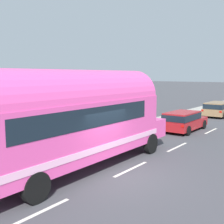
{
  "coord_description": "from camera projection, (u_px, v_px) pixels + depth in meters",
  "views": [
    {
      "loc": [
        6.33,
        -8.72,
        3.92
      ],
      "look_at": [
        -1.71,
        1.96,
        2.18
      ],
      "focal_mm": 45.99,
      "sensor_mm": 36.0,
      "label": 1
    }
  ],
  "objects": [
    {
      "name": "car_second",
      "position": [
        218.0,
        108.0,
        27.05
      ],
      "size": [
        2.0,
        4.34,
        1.37
      ],
      "color": "olive",
      "rests_on": "ground"
    },
    {
      "name": "painted_bus",
      "position": [
        69.0,
        116.0,
        11.28
      ],
      "size": [
        2.62,
        11.63,
        4.12
      ],
      "color": "#EA4C9E",
      "rests_on": "ground"
    },
    {
      "name": "car_lead",
      "position": [
        183.0,
        120.0,
        20.03
      ],
      "size": [
        1.95,
        4.41,
        1.37
      ],
      "color": "#A5191E",
      "rests_on": "ground"
    },
    {
      "name": "ground_plane",
      "position": [
        117.0,
        176.0,
        11.19
      ],
      "size": [
        300.0,
        300.0,
        0.0
      ],
      "primitive_type": "plane",
      "color": "#424247"
    },
    {
      "name": "sidewalk_slab",
      "position": [
        145.0,
        126.0,
        21.86
      ],
      "size": [
        2.3,
        90.0,
        0.15
      ],
      "primitive_type": "cube",
      "color": "#9E9B93",
      "rests_on": "ground"
    },
    {
      "name": "lane_markings",
      "position": [
        186.0,
        125.0,
        22.67
      ],
      "size": [
        3.61,
        80.0,
        0.01
      ],
      "color": "silver",
      "rests_on": "ground"
    }
  ]
}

